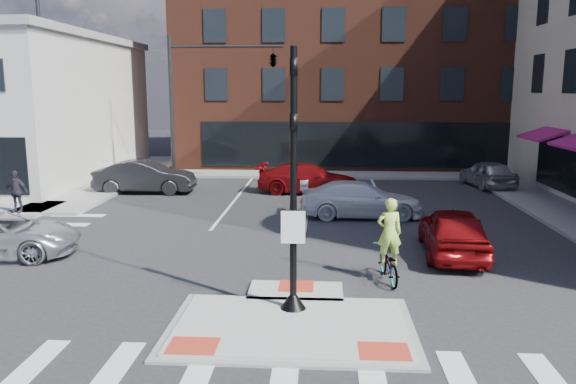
# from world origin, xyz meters

# --- Properties ---
(ground) EXTENTS (120.00, 120.00, 0.00)m
(ground) POSITION_xyz_m (0.00, 0.00, 0.00)
(ground) COLOR #28282B
(ground) RESTS_ON ground
(refuge_island) EXTENTS (5.40, 4.65, 0.13)m
(refuge_island) POSITION_xyz_m (0.00, -0.26, 0.05)
(refuge_island) COLOR gray
(refuge_island) RESTS_ON ground
(sidewalk_n) EXTENTS (26.00, 3.00, 0.15)m
(sidewalk_n) POSITION_xyz_m (3.00, 22.00, 0.07)
(sidewalk_n) COLOR gray
(sidewalk_n) RESTS_ON ground
(building_n) EXTENTS (24.40, 18.40, 15.50)m
(building_n) POSITION_xyz_m (3.00, 31.99, 7.80)
(building_n) COLOR #56281B
(building_n) RESTS_ON ground
(building_far_left) EXTENTS (10.00, 12.00, 10.00)m
(building_far_left) POSITION_xyz_m (-4.00, 52.00, 5.00)
(building_far_left) COLOR slate
(building_far_left) RESTS_ON ground
(building_far_right) EXTENTS (12.00, 12.00, 12.00)m
(building_far_right) POSITION_xyz_m (9.00, 54.00, 6.00)
(building_far_right) COLOR brown
(building_far_right) RESTS_ON ground
(signal_pole) EXTENTS (0.60, 0.60, 5.98)m
(signal_pole) POSITION_xyz_m (0.00, 0.40, 2.36)
(signal_pole) COLOR black
(signal_pole) RESTS_ON refuge_island
(mast_arm_signal) EXTENTS (6.10, 2.24, 8.00)m
(mast_arm_signal) POSITION_xyz_m (-3.47, 18.00, 6.21)
(mast_arm_signal) COLOR black
(mast_arm_signal) RESTS_ON ground
(red_sedan) EXTENTS (2.18, 4.69, 1.55)m
(red_sedan) POSITION_xyz_m (4.79, 5.39, 0.78)
(red_sedan) COLOR maroon
(red_sedan) RESTS_ON ground
(white_pickup) EXTENTS (5.08, 2.20, 1.45)m
(white_pickup) POSITION_xyz_m (2.23, 10.70, 0.73)
(white_pickup) COLOR white
(white_pickup) RESTS_ON ground
(bg_car_dark) EXTENTS (5.04, 1.89, 1.64)m
(bg_car_dark) POSITION_xyz_m (-8.34, 15.55, 0.82)
(bg_car_dark) COLOR #222227
(bg_car_dark) RESTS_ON ground
(bg_car_silver) EXTENTS (2.33, 4.52, 1.47)m
(bg_car_silver) POSITION_xyz_m (9.50, 18.32, 0.74)
(bg_car_silver) COLOR #B7B9BF
(bg_car_silver) RESTS_ON ground
(bg_car_red) EXTENTS (5.30, 2.52, 1.49)m
(bg_car_red) POSITION_xyz_m (-0.06, 16.00, 0.75)
(bg_car_red) COLOR maroon
(bg_car_red) RESTS_ON ground
(cyclist) EXTENTS (0.88, 1.92, 2.32)m
(cyclist) POSITION_xyz_m (2.47, 2.80, 0.78)
(cyclist) COLOR #3F3F44
(cyclist) RESTS_ON ground
(pedestrian_b) EXTENTS (1.05, 0.51, 1.75)m
(pedestrian_b) POSITION_xyz_m (-12.00, 10.00, 1.02)
(pedestrian_b) COLOR #2D2932
(pedestrian_b) RESTS_ON sidewalk_nw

